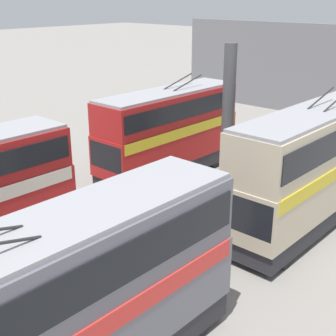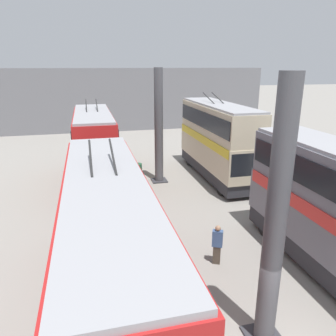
{
  "view_description": "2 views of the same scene",
  "coord_description": "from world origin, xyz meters",
  "px_view_note": "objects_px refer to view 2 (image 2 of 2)",
  "views": [
    {
      "loc": [
        -2.22,
        -12.38,
        9.74
      ],
      "look_at": [
        11.55,
        0.14,
        2.81
      ],
      "focal_mm": 50.0,
      "sensor_mm": 36.0,
      "label": 1
    },
    {
      "loc": [
        -5.74,
        4.67,
        7.81
      ],
      "look_at": [
        8.72,
        1.07,
        3.14
      ],
      "focal_mm": 35.0,
      "sensor_mm": 36.0,
      "label": 2
    }
  ],
  "objects_px": {
    "bus_right_far": "(94,144)",
    "person_aisle_midway": "(217,244)",
    "bus_left_far": "(218,136)",
    "bus_right_near": "(109,244)",
    "oil_drum": "(138,169)",
    "person_by_right_row": "(189,292)"
  },
  "relations": [
    {
      "from": "bus_right_far",
      "to": "person_aisle_midway",
      "type": "relative_size",
      "value": 5.36
    },
    {
      "from": "bus_left_far",
      "to": "bus_right_near",
      "type": "xyz_separation_m",
      "value": [
        -12.43,
        8.58,
        -0.3
      ]
    },
    {
      "from": "bus_left_far",
      "to": "bus_right_far",
      "type": "bearing_deg",
      "value": 85.99
    },
    {
      "from": "bus_right_far",
      "to": "oil_drum",
      "type": "relative_size",
      "value": 10.77
    },
    {
      "from": "bus_right_far",
      "to": "person_aisle_midway",
      "type": "distance_m",
      "value": 11.98
    },
    {
      "from": "person_aisle_midway",
      "to": "oil_drum",
      "type": "xyz_separation_m",
      "value": [
        12.17,
        1.36,
        -0.48
      ]
    },
    {
      "from": "bus_left_far",
      "to": "person_aisle_midway",
      "type": "relative_size",
      "value": 5.67
    },
    {
      "from": "bus_right_near",
      "to": "person_by_right_row",
      "type": "relative_size",
      "value": 7.21
    },
    {
      "from": "bus_right_near",
      "to": "bus_right_far",
      "type": "xyz_separation_m",
      "value": [
        13.03,
        0.0,
        0.12
      ]
    },
    {
      "from": "person_aisle_midway",
      "to": "person_by_right_row",
      "type": "bearing_deg",
      "value": -11.51
    },
    {
      "from": "bus_left_far",
      "to": "bus_right_far",
      "type": "height_order",
      "value": "bus_left_far"
    },
    {
      "from": "person_by_right_row",
      "to": "bus_left_far",
      "type": "bearing_deg",
      "value": 48.22
    },
    {
      "from": "bus_right_far",
      "to": "oil_drum",
      "type": "xyz_separation_m",
      "value": [
        1.19,
        -3.04,
        -2.38
      ]
    },
    {
      "from": "person_aisle_midway",
      "to": "bus_right_near",
      "type": "bearing_deg",
      "value": -37.82
    },
    {
      "from": "person_aisle_midway",
      "to": "oil_drum",
      "type": "relative_size",
      "value": 2.01
    },
    {
      "from": "bus_right_far",
      "to": "person_by_right_row",
      "type": "bearing_deg",
      "value": -169.88
    },
    {
      "from": "bus_left_far",
      "to": "bus_right_near",
      "type": "relative_size",
      "value": 0.85
    },
    {
      "from": "person_aisle_midway",
      "to": "person_by_right_row",
      "type": "relative_size",
      "value": 1.08
    },
    {
      "from": "bus_right_near",
      "to": "oil_drum",
      "type": "height_order",
      "value": "bus_right_near"
    },
    {
      "from": "bus_right_near",
      "to": "person_by_right_row",
      "type": "height_order",
      "value": "bus_right_near"
    },
    {
      "from": "bus_right_near",
      "to": "person_by_right_row",
      "type": "bearing_deg",
      "value": -100.4
    },
    {
      "from": "bus_right_near",
      "to": "bus_right_far",
      "type": "bearing_deg",
      "value": 0.0
    }
  ]
}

